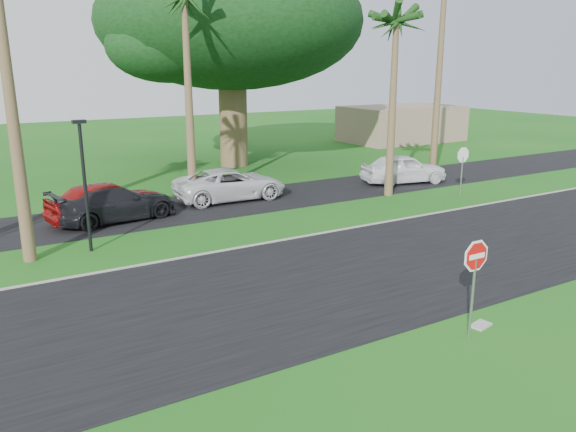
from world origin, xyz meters
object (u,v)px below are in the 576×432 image
(car_dark, at_px, (115,203))
(stop_sign_far, at_px, (463,161))
(stop_sign_near, at_px, (475,269))
(car_minivan, at_px, (231,184))
(car_red, at_px, (107,201))
(car_pickup, at_px, (404,169))

(car_dark, bearing_deg, stop_sign_far, -113.27)
(stop_sign_near, distance_m, car_minivan, 16.24)
(stop_sign_far, relative_size, car_red, 0.52)
(car_red, bearing_deg, car_pickup, -102.15)
(car_minivan, bearing_deg, car_dark, 102.07)
(car_dark, xyz_separation_m, car_pickup, (15.90, -0.20, 0.06))
(stop_sign_near, bearing_deg, car_dark, 107.34)
(stop_sign_near, relative_size, car_red, 0.52)
(car_red, height_order, car_dark, car_red)
(stop_sign_near, height_order, car_red, stop_sign_near)
(car_red, relative_size, car_minivan, 0.91)
(car_pickup, bearing_deg, stop_sign_far, -162.89)
(stop_sign_near, bearing_deg, car_red, 107.95)
(stop_sign_near, bearing_deg, stop_sign_far, 43.73)
(car_dark, bearing_deg, stop_sign_near, -171.71)
(stop_sign_far, xyz_separation_m, car_dark, (-16.22, 4.11, -1.02))
(stop_sign_near, height_order, car_pickup, stop_sign_near)
(car_minivan, relative_size, car_pickup, 1.15)
(stop_sign_near, xyz_separation_m, car_pickup, (11.19, 14.91, -0.96))
(car_red, distance_m, car_minivan, 6.18)
(stop_sign_near, distance_m, car_dark, 15.86)
(stop_sign_near, relative_size, car_pickup, 0.55)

